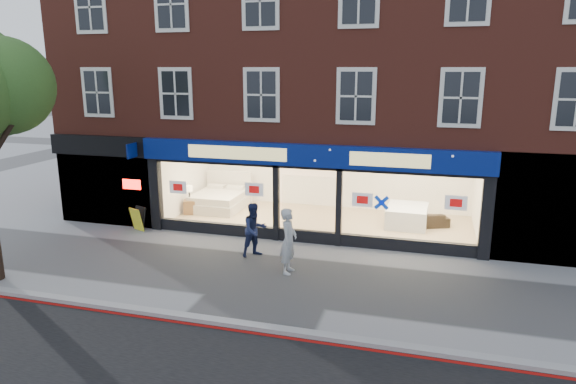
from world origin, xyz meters
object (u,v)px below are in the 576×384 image
at_px(sofa, 424,220).
at_px(pedestrian_grey, 289,241).
at_px(display_bed, 220,199).
at_px(pedestrian_blue, 255,230).
at_px(a_board, 138,219).
at_px(mattress_stack, 407,216).

distance_m(sofa, pedestrian_grey, 6.30).
height_order(display_bed, sofa, display_bed).
height_order(pedestrian_grey, pedestrian_blue, pedestrian_grey).
distance_m(display_bed, pedestrian_blue, 5.44).
bearing_deg(sofa, a_board, -6.06).
height_order(mattress_stack, pedestrian_grey, pedestrian_grey).
relative_size(mattress_stack, pedestrian_grey, 0.97).
bearing_deg(a_board, pedestrian_blue, 7.41).
bearing_deg(pedestrian_grey, a_board, 70.27).
distance_m(mattress_stack, a_board, 9.62).
bearing_deg(sofa, pedestrian_grey, 32.68).
relative_size(display_bed, mattress_stack, 1.30).
relative_size(display_bed, sofa, 1.38).
bearing_deg(sofa, mattress_stack, -23.87).
xyz_separation_m(sofa, pedestrian_blue, (-4.94, -4.16, 0.49)).
bearing_deg(sofa, display_bed, -24.75).
bearing_deg(pedestrian_blue, display_bed, 76.00).
bearing_deg(pedestrian_blue, mattress_stack, -4.40).
height_order(mattress_stack, sofa, mattress_stack).
xyz_separation_m(mattress_stack, a_board, (-9.18, -2.88, -0.03)).
relative_size(mattress_stack, a_board, 2.14).
bearing_deg(pedestrian_blue, a_board, 116.75).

